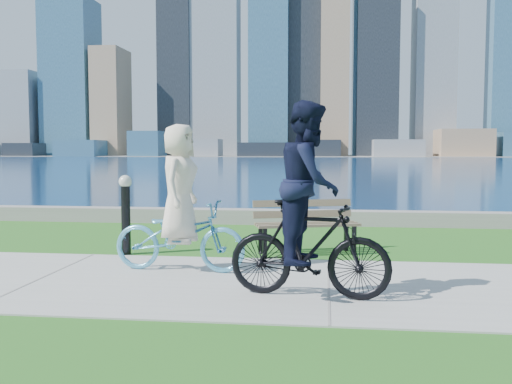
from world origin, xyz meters
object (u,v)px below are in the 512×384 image
at_px(park_bench, 306,221).
at_px(bollard_lamp, 126,209).
at_px(cyclist_man, 309,216).
at_px(cyclist_woman, 179,217).

relative_size(park_bench, bollard_lamp, 1.37).
bearing_deg(bollard_lamp, cyclist_man, -38.28).
bearing_deg(cyclist_woman, cyclist_man, -119.04).
distance_m(park_bench, bollard_lamp, 3.12).
distance_m(park_bench, cyclist_man, 3.07).
height_order(park_bench, cyclist_man, cyclist_man).
relative_size(park_bench, cyclist_woman, 0.87).
height_order(park_bench, cyclist_woman, cyclist_woman).
relative_size(park_bench, cyclist_man, 0.79).
xyz_separation_m(bollard_lamp, cyclist_man, (3.23, -2.55, 0.23)).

